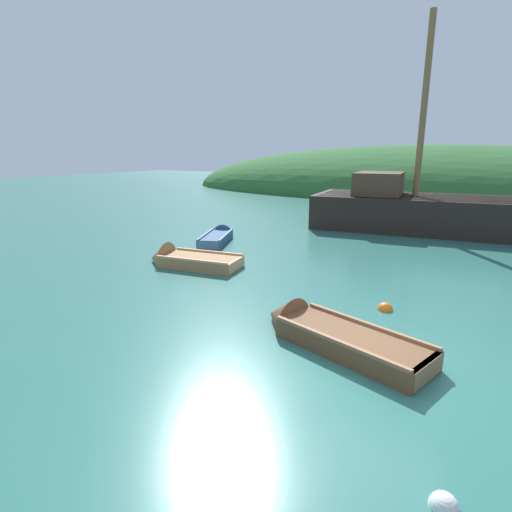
# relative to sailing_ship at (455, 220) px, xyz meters

# --- Properties ---
(ground_plane) EXTENTS (120.00, 120.00, 0.00)m
(ground_plane) POSITION_rel_sailing_ship_xyz_m (-0.35, -14.24, -0.60)
(ground_plane) COLOR #2D6B60
(shore_hill) EXTENTS (50.11, 20.47, 8.82)m
(shore_hill) POSITION_rel_sailing_ship_xyz_m (-3.65, 20.20, -0.60)
(shore_hill) COLOR #2D602D
(shore_hill) RESTS_ON ground
(sailing_ship) EXTENTS (16.30, 5.32, 11.53)m
(sailing_ship) POSITION_rel_sailing_ship_xyz_m (0.00, 0.00, 0.00)
(sailing_ship) COLOR black
(sailing_ship) RESTS_ON ground
(rowboat_outer_left) EXTENTS (3.43, 1.66, 1.23)m
(rowboat_outer_left) POSITION_rel_sailing_ship_xyz_m (-7.54, -10.82, -0.48)
(rowboat_outer_left) COLOR #9E7047
(rowboat_outer_left) RESTS_ON ground
(rowboat_center) EXTENTS (3.87, 2.21, 1.09)m
(rowboat_center) POSITION_rel_sailing_ship_xyz_m (-1.41, -13.94, -0.47)
(rowboat_center) COLOR brown
(rowboat_center) RESTS_ON ground
(rowboat_far) EXTENTS (2.01, 3.30, 0.92)m
(rowboat_far) POSITION_rel_sailing_ship_xyz_m (-8.78, -7.03, -0.49)
(rowboat_far) COLOR #335175
(rowboat_far) RESTS_ON ground
(buoy_orange) EXTENTS (0.37, 0.37, 0.37)m
(buoy_orange) POSITION_rel_sailing_ship_xyz_m (-0.75, -11.62, -0.60)
(buoy_orange) COLOR orange
(buoy_orange) RESTS_ON ground
(buoy_white) EXTENTS (0.32, 0.32, 0.32)m
(buoy_white) POSITION_rel_sailing_ship_xyz_m (1.02, -17.07, -0.60)
(buoy_white) COLOR white
(buoy_white) RESTS_ON ground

